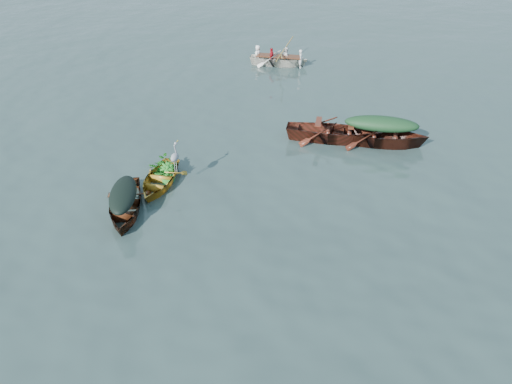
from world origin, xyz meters
TOP-DOWN VIEW (x-y plane):
  - ground at (0.00, 0.00)m, footprint 140.00×140.00m
  - yellow_dinghy at (-3.48, 1.51)m, footprint 1.42×3.03m
  - dark_covered_boat at (-3.84, -0.07)m, footprint 2.40×3.78m
  - green_tarp_boat at (2.97, 5.83)m, footprint 4.66×1.63m
  - open_wooden_boat at (1.37, 5.76)m, footprint 4.76×1.70m
  - rowed_boat at (-2.12, 13.41)m, footprint 4.06×1.33m
  - dark_tarp_cover at (-3.84, -0.07)m, footprint 1.32×2.08m
  - green_tarp_cover at (2.97, 5.83)m, footprint 2.56×0.90m
  - thwart_benches at (1.37, 5.76)m, footprint 2.39×1.00m
  - heron at (-2.94, 1.58)m, footprint 0.30×0.41m
  - dinghy_weeds at (-3.48, 2.06)m, footprint 0.74×0.93m
  - rowers at (-2.12, 13.41)m, footprint 2.85×1.17m
  - oars at (-2.12, 13.41)m, footprint 0.68×2.62m

SIDE VIEW (x-z plane):
  - ground at x=0.00m, z-range 0.00..0.00m
  - yellow_dinghy at x=-3.48m, z-range -0.39..0.39m
  - dark_covered_boat at x=-3.84m, z-range -0.44..0.44m
  - green_tarp_boat at x=2.97m, z-range -0.54..0.54m
  - open_wooden_boat at x=1.37m, z-range -0.56..0.56m
  - rowed_boat at x=-2.12m, z-range -0.47..0.47m
  - oars at x=-2.12m, z-range 0.47..0.53m
  - thwart_benches at x=1.37m, z-range 0.56..0.60m
  - dark_tarp_cover at x=-3.84m, z-range 0.44..0.84m
  - dinghy_weeds at x=-3.48m, z-range 0.39..0.99m
  - green_tarp_cover at x=2.97m, z-range 0.54..1.06m
  - rowers at x=-2.12m, z-range 0.47..1.23m
  - heron at x=-2.94m, z-range 0.39..1.31m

